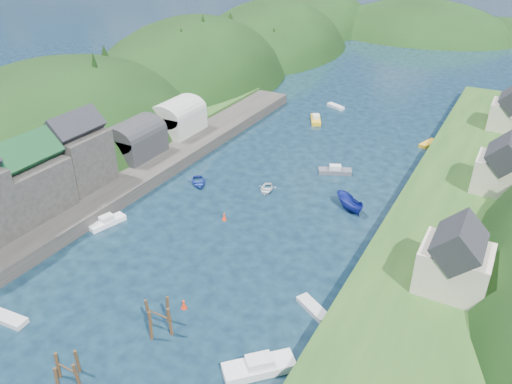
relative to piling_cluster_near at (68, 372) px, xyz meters
The scene contains 14 objects.
ground 55.37m from the piling_cluster_near, 88.92° to the left, with size 600.00×600.00×0.00m, color black.
hillside_left 92.05m from the piling_cluster_near, 118.68° to the left, with size 44.00×245.56×52.00m.
far_hills 179.77m from the piling_cluster_near, 89.28° to the left, with size 103.00×68.00×44.00m.
hill_trees 70.48m from the piling_cluster_near, 89.45° to the left, with size 91.94×149.21×12.68m.
quay_left 34.20m from the piling_cluster_near, 132.17° to the left, with size 12.00×110.00×2.00m, color #2D2B28.
terrace_left_grass 39.25m from the piling_cluster_near, 139.76° to the left, with size 12.00×110.00×2.50m, color #234719.
boat_sheds 51.06m from the piling_cluster_near, 119.37° to the left, with size 7.00×21.00×7.50m.
terrace_right 52.30m from the piling_cluster_near, 60.14° to the left, with size 16.00×120.00×2.40m, color #234719.
right_bank_cottages 61.22m from the piling_cluster_near, 61.59° to the left, with size 9.00×59.24×8.41m.
piling_cluster_near is the anchor object (origin of this frame).
piling_cluster_far 9.75m from the piling_cluster_near, 71.13° to the left, with size 3.29×3.07×3.94m.
channel_buoy_near 13.45m from the piling_cluster_near, 75.54° to the left, with size 0.70×0.70×1.10m.
channel_buoy_far 30.57m from the piling_cluster_near, 94.61° to the left, with size 0.70×0.70×1.10m.
moored_boats 24.63m from the piling_cluster_near, 89.06° to the left, with size 35.73×94.42×2.28m.
Camera 1 is at (29.17, -24.77, 37.13)m, focal length 35.00 mm.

